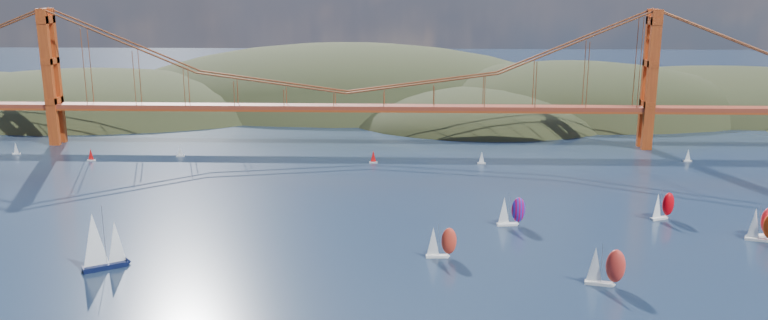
{
  "coord_description": "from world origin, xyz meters",
  "views": [
    {
      "loc": [
        25.11,
        -117.7,
        67.46
      ],
      "look_at": [
        18.05,
        90.0,
        16.22
      ],
      "focal_mm": 35.0,
      "sensor_mm": 36.0,
      "label": 1
    }
  ],
  "objects_px": {
    "racer_1": "(605,266)",
    "racer_3": "(663,205)",
    "racer_2": "(762,226)",
    "racer_4": "(761,222)",
    "racer_rwb": "(511,211)",
    "sloop_navy": "(101,241)",
    "racer_0": "(441,242)"
  },
  "relations": [
    {
      "from": "racer_1",
      "to": "racer_3",
      "type": "distance_m",
      "value": 55.75
    },
    {
      "from": "racer_1",
      "to": "racer_2",
      "type": "xyz_separation_m",
      "value": [
        48.34,
        30.51,
        -0.48
      ]
    },
    {
      "from": "racer_4",
      "to": "racer_rwb",
      "type": "relative_size",
      "value": 1.0
    },
    {
      "from": "sloop_navy",
      "to": "racer_1",
      "type": "distance_m",
      "value": 116.23
    },
    {
      "from": "racer_1",
      "to": "racer_3",
      "type": "bearing_deg",
      "value": 72.82
    },
    {
      "from": "racer_rwb",
      "to": "racer_0",
      "type": "bearing_deg",
      "value": -137.86
    },
    {
      "from": "sloop_navy",
      "to": "racer_2",
      "type": "xyz_separation_m",
      "value": [
        164.41,
        24.91,
        -2.71
      ]
    },
    {
      "from": "racer_0",
      "to": "racer_rwb",
      "type": "xyz_separation_m",
      "value": [
        20.4,
        25.1,
        0.2
      ]
    },
    {
      "from": "racer_2",
      "to": "racer_4",
      "type": "bearing_deg",
      "value": 87.23
    },
    {
      "from": "racer_3",
      "to": "racer_0",
      "type": "bearing_deg",
      "value": -178.03
    },
    {
      "from": "racer_4",
      "to": "sloop_navy",
      "type": "bearing_deg",
      "value": 172.92
    },
    {
      "from": "racer_0",
      "to": "racer_2",
      "type": "relative_size",
      "value": 0.98
    },
    {
      "from": "racer_1",
      "to": "racer_rwb",
      "type": "bearing_deg",
      "value": 124.13
    },
    {
      "from": "racer_3",
      "to": "racer_4",
      "type": "bearing_deg",
      "value": -59.06
    },
    {
      "from": "sloop_navy",
      "to": "racer_2",
      "type": "distance_m",
      "value": 166.31
    },
    {
      "from": "sloop_navy",
      "to": "racer_0",
      "type": "relative_size",
      "value": 1.8
    },
    {
      "from": "racer_0",
      "to": "racer_3",
      "type": "distance_m",
      "value": 71.85
    },
    {
      "from": "sloop_navy",
      "to": "racer_1",
      "type": "height_order",
      "value": "sloop_navy"
    },
    {
      "from": "sloop_navy",
      "to": "racer_rwb",
      "type": "bearing_deg",
      "value": -13.45
    },
    {
      "from": "racer_1",
      "to": "racer_rwb",
      "type": "distance_m",
      "value": 43.82
    },
    {
      "from": "racer_1",
      "to": "racer_2",
      "type": "distance_m",
      "value": 57.16
    },
    {
      "from": "racer_4",
      "to": "racer_rwb",
      "type": "bearing_deg",
      "value": 156.79
    },
    {
      "from": "racer_0",
      "to": "racer_4",
      "type": "relative_size",
      "value": 0.95
    },
    {
      "from": "racer_3",
      "to": "racer_4",
      "type": "distance_m",
      "value": 25.51
    },
    {
      "from": "racer_2",
      "to": "racer_4",
      "type": "distance_m",
      "value": 3.22
    },
    {
      "from": "racer_3",
      "to": "racer_4",
      "type": "relative_size",
      "value": 0.95
    },
    {
      "from": "sloop_navy",
      "to": "racer_3",
      "type": "bearing_deg",
      "value": -16.48
    },
    {
      "from": "racer_1",
      "to": "racer_2",
      "type": "relative_size",
      "value": 1.11
    },
    {
      "from": "sloop_navy",
      "to": "racer_0",
      "type": "xyz_separation_m",
      "value": [
        80.17,
        10.29,
        -2.79
      ]
    },
    {
      "from": "racer_rwb",
      "to": "racer_2",
      "type": "bearing_deg",
      "value": -18.08
    },
    {
      "from": "racer_1",
      "to": "racer_rwb",
      "type": "relative_size",
      "value": 1.08
    },
    {
      "from": "sloop_navy",
      "to": "racer_1",
      "type": "relative_size",
      "value": 1.58
    }
  ]
}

